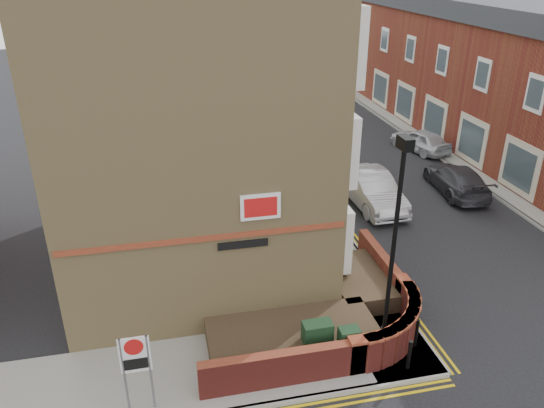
{
  "coord_description": "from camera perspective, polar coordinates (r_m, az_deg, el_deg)",
  "views": [
    {
      "loc": [
        -3.97,
        -9.57,
        10.26
      ],
      "look_at": [
        -0.95,
        4.0,
        3.66
      ],
      "focal_mm": 35.0,
      "sensor_mm": 36.0,
      "label": 1
    }
  ],
  "objects": [
    {
      "name": "tree_near",
      "position": [
        24.99,
        1.66,
        12.53
      ],
      "size": [
        3.64,
        3.65,
        6.7
      ],
      "color": "#382B1E",
      "rests_on": "pavement_main"
    },
    {
      "name": "grey_car_far",
      "position": [
        26.34,
        19.24,
        2.53
      ],
      "size": [
        2.32,
        4.7,
        1.31
      ],
      "primitive_type": "imported",
      "rotation": [
        0.0,
        0.0,
        3.03
      ],
      "color": "#323237",
      "rests_on": "ground"
    },
    {
      "name": "yellow_lines_main",
      "position": [
        28.48,
        3.03,
        4.25
      ],
      "size": [
        0.28,
        32.0,
        0.01
      ],
      "primitive_type": "cube",
      "color": "gold",
      "rests_on": "ground"
    },
    {
      "name": "silver_car_near",
      "position": [
        23.93,
        10.62,
        1.58
      ],
      "size": [
        1.82,
        4.77,
        1.55
      ],
      "primitive_type": "imported",
      "rotation": [
        0.0,
        0.0,
        0.04
      ],
      "color": "#ACADB4",
      "rests_on": "ground"
    },
    {
      "name": "tree_far",
      "position": [
        40.42,
        -4.11,
        17.73
      ],
      "size": [
        3.81,
        3.81,
        7.0
      ],
      "color": "#382B1E",
      "rests_on": "pavement_main"
    },
    {
      "name": "zone_sign",
      "position": [
        13.3,
        -14.45,
        -16.01
      ],
      "size": [
        0.72,
        0.07,
        2.2
      ],
      "color": "slate",
      "rests_on": "pavement_corner"
    },
    {
      "name": "utility_cabinet_small",
      "position": [
        14.96,
        8.23,
        -14.81
      ],
      "size": [
        0.55,
        0.4,
        1.1
      ],
      "primitive_type": "cube",
      "color": "#153119",
      "rests_on": "pavement_corner"
    },
    {
      "name": "far_terrace",
      "position": [
        32.95,
        22.43,
        12.66
      ],
      "size": [
        5.4,
        30.4,
        8.0
      ],
      "color": "maroon",
      "rests_on": "ground"
    },
    {
      "name": "red_car_main",
      "position": [
        33.67,
        2.58,
        8.87
      ],
      "size": [
        3.45,
        5.43,
        1.4
      ],
      "primitive_type": "imported",
      "rotation": [
        0.0,
        0.0,
        0.24
      ],
      "color": "#993810",
      "rests_on": "ground"
    },
    {
      "name": "silver_car_far",
      "position": [
        31.44,
        15.69,
        6.62
      ],
      "size": [
        2.57,
        4.06,
        1.29
      ],
      "primitive_type": "imported",
      "rotation": [
        0.0,
        0.0,
        3.44
      ],
      "color": "#B9BCC2",
      "rests_on": "ground"
    },
    {
      "name": "far_terrace_cream",
      "position": [
        51.41,
        9.09,
        18.16
      ],
      "size": [
        5.4,
        12.4,
        8.0
      ],
      "color": "#BBAE9A",
      "rests_on": "ground"
    },
    {
      "name": "corner_building",
      "position": [
        18.07,
        -8.84,
        12.19
      ],
      "size": [
        8.95,
        10.4,
        13.6
      ],
      "color": "tan",
      "rests_on": "ground"
    },
    {
      "name": "pavement_far",
      "position": [
        30.03,
        22.92,
        3.46
      ],
      "size": [
        4.0,
        40.0,
        0.12
      ],
      "primitive_type": "cube",
      "color": "gray",
      "rests_on": "ground"
    },
    {
      "name": "kerb_main_far",
      "position": [
        28.94,
        19.65,
        3.22
      ],
      "size": [
        0.15,
        40.0,
        0.12
      ],
      "primitive_type": "cube",
      "color": "gray",
      "rests_on": "ground"
    },
    {
      "name": "traffic_light_assembly",
      "position": [
        35.94,
        -2.1,
        13.37
      ],
      "size": [
        0.2,
        0.16,
        4.2
      ],
      "color": "black",
      "rests_on": "pavement_main"
    },
    {
      "name": "garden_wall",
      "position": [
        16.34,
        4.54,
        -13.63
      ],
      "size": [
        6.8,
        6.0,
        1.2
      ],
      "primitive_type": null,
      "color": "maroon",
      "rests_on": "ground"
    },
    {
      "name": "pavement_main",
      "position": [
        28.17,
        0.58,
        4.16
      ],
      "size": [
        2.0,
        32.0,
        0.12
      ],
      "primitive_type": "cube",
      "color": "gray",
      "rests_on": "ground"
    },
    {
      "name": "bollard_near",
      "position": [
        15.14,
        14.55,
        -15.43
      ],
      "size": [
        0.11,
        0.11,
        0.9
      ],
      "primitive_type": "cylinder",
      "color": "black",
      "rests_on": "pavement_corner"
    },
    {
      "name": "pavement_corner",
      "position": [
        15.07,
        -7.77,
        -17.53
      ],
      "size": [
        13.0,
        3.0,
        0.12
      ],
      "primitive_type": "cube",
      "color": "gray",
      "rests_on": "ground"
    },
    {
      "name": "tree_mid",
      "position": [
        32.57,
        -1.89,
        16.44
      ],
      "size": [
        4.03,
        4.03,
        7.42
      ],
      "color": "#382B1E",
      "rests_on": "pavement_main"
    },
    {
      "name": "ground",
      "position": [
        14.59,
        7.52,
        -19.61
      ],
      "size": [
        120.0,
        120.0,
        0.0
      ],
      "primitive_type": "plane",
      "color": "black",
      "rests_on": "ground"
    },
    {
      "name": "lamppost",
      "position": [
        13.96,
        12.88,
        -5.03
      ],
      "size": [
        0.25,
        0.5,
        6.3
      ],
      "color": "black",
      "rests_on": "pavement_corner"
    },
    {
      "name": "bollard_far",
      "position": [
        15.91,
        15.26,
        -13.21
      ],
      "size": [
        0.11,
        0.11,
        0.9
      ],
      "primitive_type": "cylinder",
      "color": "black",
      "rests_on": "pavement_corner"
    },
    {
      "name": "utility_cabinet_large",
      "position": [
        14.93,
        4.86,
        -14.47
      ],
      "size": [
        0.8,
        0.45,
        1.2
      ],
      "primitive_type": "cube",
      "color": "#153119",
      "rests_on": "pavement_corner"
    },
    {
      "name": "kerb_main_near",
      "position": [
        28.4,
        2.55,
        4.32
      ],
      "size": [
        0.15,
        32.0,
        0.12
      ],
      "primitive_type": "cube",
      "color": "gray",
      "rests_on": "ground"
    }
  ]
}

